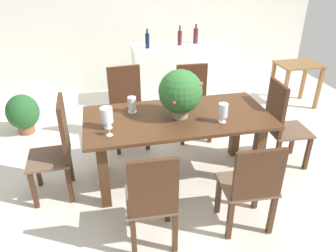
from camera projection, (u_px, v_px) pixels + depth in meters
name	position (u px, v px, depth m)	size (l,w,h in m)	color
ground_plane	(172.00, 163.00, 3.94)	(7.04, 7.04, 0.00)	silver
back_wall	(138.00, 15.00, 5.55)	(6.40, 0.10, 2.60)	silver
dining_table	(178.00, 128.00, 3.41)	(1.92, 0.91, 0.77)	#4C2D19
chair_head_end	(58.00, 146.00, 3.21)	(0.42, 0.45, 1.05)	#422616
chair_near_right	(252.00, 185.00, 2.77)	(0.48, 0.43, 0.91)	#422616
chair_far_left	(127.00, 103.00, 4.16)	(0.49, 0.49, 1.01)	#422616
chair_near_left	(152.00, 199.00, 2.59)	(0.44, 0.45, 0.96)	#422616
chair_far_right	(193.00, 98.00, 4.32)	(0.46, 0.42, 0.98)	#422616
chair_foot_end	(281.00, 122.00, 3.68)	(0.47, 0.44, 1.04)	#422616
flower_centerpiece	(180.00, 92.00, 3.21)	(0.44, 0.44, 0.50)	gray
crystal_vase_left	(132.00, 104.00, 3.38)	(0.09, 0.09, 0.17)	silver
crystal_vase_center_near	(107.00, 116.00, 3.06)	(0.12, 0.12, 0.21)	silver
crystal_vase_right	(223.00, 111.00, 3.17)	(0.09, 0.09, 0.20)	silver
wine_glass	(109.00, 125.00, 2.95)	(0.07, 0.07, 0.15)	silver
kitchen_counter	(178.00, 75.00, 5.32)	(1.46, 0.51, 0.96)	white
wine_bottle_tall	(147.00, 40.00, 4.92)	(0.06, 0.06, 0.29)	#0F1E38
wine_bottle_clear	(180.00, 38.00, 5.08)	(0.07, 0.07, 0.30)	#511E28
wine_bottle_amber	(196.00, 36.00, 5.18)	(0.08, 0.08, 0.30)	#511E28
side_table	(297.00, 74.00, 5.18)	(0.67, 0.50, 0.71)	brown
potted_plant_floor	(23.00, 113.00, 4.47)	(0.44, 0.44, 0.56)	brown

